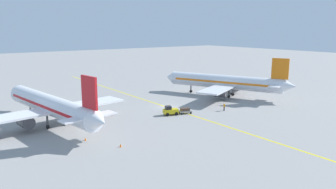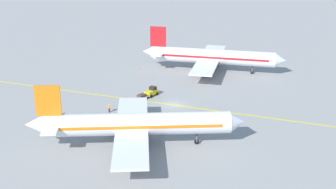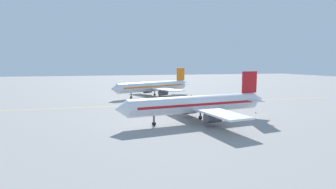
{
  "view_description": "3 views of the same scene",
  "coord_description": "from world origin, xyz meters",
  "px_view_note": "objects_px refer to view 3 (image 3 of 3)",
  "views": [
    {
      "loc": [
        -42.38,
        -58.86,
        17.53
      ],
      "look_at": [
        -2.5,
        -4.16,
        3.86
      ],
      "focal_mm": 35.0,
      "sensor_mm": 36.0,
      "label": 1
    },
    {
      "loc": [
        82.49,
        30.26,
        33.58
      ],
      "look_at": [
        3.73,
        0.17,
        3.51
      ],
      "focal_mm": 50.0,
      "sensor_mm": 36.0,
      "label": 2
    },
    {
      "loc": [
        -77.1,
        21.13,
        12.41
      ],
      "look_at": [
        -3.85,
        1.37,
        3.39
      ],
      "focal_mm": 28.0,
      "sensor_mm": 36.0,
      "label": 3
    }
  ],
  "objects_px": {
    "airplane_at_gate": "(198,104)",
    "traffic_cone_mid_apron": "(256,112)",
    "baggage_tug_white": "(192,102)",
    "baggage_cart_trailing": "(191,101)",
    "airplane_adjacent_stand": "(154,87)",
    "ground_crew_worker": "(191,97)",
    "traffic_cone_near_nose": "(241,116)"
  },
  "relations": [
    {
      "from": "airplane_at_gate",
      "to": "traffic_cone_mid_apron",
      "type": "distance_m",
      "value": 18.38
    },
    {
      "from": "baggage_cart_trailing",
      "to": "ground_crew_worker",
      "type": "relative_size",
      "value": 1.72
    },
    {
      "from": "airplane_at_gate",
      "to": "baggage_tug_white",
      "type": "height_order",
      "value": "airplane_at_gate"
    },
    {
      "from": "airplane_adjacent_stand",
      "to": "traffic_cone_near_nose",
      "type": "bearing_deg",
      "value": -165.11
    },
    {
      "from": "baggage_tug_white",
      "to": "baggage_cart_trailing",
      "type": "relative_size",
      "value": 1.14
    },
    {
      "from": "airplane_adjacent_stand",
      "to": "ground_crew_worker",
      "type": "distance_m",
      "value": 16.1
    },
    {
      "from": "airplane_adjacent_stand",
      "to": "airplane_at_gate",
      "type": "bearing_deg",
      "value": -179.93
    },
    {
      "from": "airplane_at_gate",
      "to": "baggage_cart_trailing",
      "type": "distance_m",
      "value": 26.43
    },
    {
      "from": "airplane_at_gate",
      "to": "traffic_cone_near_nose",
      "type": "height_order",
      "value": "airplane_at_gate"
    },
    {
      "from": "airplane_at_gate",
      "to": "airplane_adjacent_stand",
      "type": "height_order",
      "value": "same"
    },
    {
      "from": "ground_crew_worker",
      "to": "baggage_tug_white",
      "type": "bearing_deg",
      "value": 161.04
    },
    {
      "from": "baggage_tug_white",
      "to": "baggage_cart_trailing",
      "type": "bearing_deg",
      "value": -16.38
    },
    {
      "from": "baggage_tug_white",
      "to": "traffic_cone_near_nose",
      "type": "height_order",
      "value": "baggage_tug_white"
    },
    {
      "from": "traffic_cone_mid_apron",
      "to": "traffic_cone_near_nose",
      "type": "bearing_deg",
      "value": 118.23
    },
    {
      "from": "traffic_cone_near_nose",
      "to": "airplane_adjacent_stand",
      "type": "bearing_deg",
      "value": 14.89
    },
    {
      "from": "airplane_adjacent_stand",
      "to": "baggage_tug_white",
      "type": "bearing_deg",
      "value": -163.39
    },
    {
      "from": "traffic_cone_near_nose",
      "to": "traffic_cone_mid_apron",
      "type": "bearing_deg",
      "value": -61.77
    },
    {
      "from": "traffic_cone_mid_apron",
      "to": "baggage_tug_white",
      "type": "bearing_deg",
      "value": 31.65
    },
    {
      "from": "airplane_at_gate",
      "to": "baggage_tug_white",
      "type": "xyz_separation_m",
      "value": [
        21.92,
        -6.85,
        -2.81
      ]
    },
    {
      "from": "airplane_adjacent_stand",
      "to": "baggage_cart_trailing",
      "type": "distance_m",
      "value": 21.66
    },
    {
      "from": "baggage_tug_white",
      "to": "traffic_cone_near_nose",
      "type": "bearing_deg",
      "value": -167.1
    },
    {
      "from": "traffic_cone_near_nose",
      "to": "traffic_cone_mid_apron",
      "type": "height_order",
      "value": "same"
    },
    {
      "from": "airplane_adjacent_stand",
      "to": "baggage_tug_white",
      "type": "height_order",
      "value": "airplane_adjacent_stand"
    },
    {
      "from": "baggage_cart_trailing",
      "to": "traffic_cone_mid_apron",
      "type": "distance_m",
      "value": 22.47
    },
    {
      "from": "airplane_at_gate",
      "to": "airplane_adjacent_stand",
      "type": "xyz_separation_m",
      "value": [
        45.06,
        0.05,
        0.0
      ]
    },
    {
      "from": "airplane_adjacent_stand",
      "to": "traffic_cone_near_nose",
      "type": "relative_size",
      "value": 61.18
    },
    {
      "from": "baggage_tug_white",
      "to": "airplane_adjacent_stand",
      "type": "bearing_deg",
      "value": 16.61
    },
    {
      "from": "airplane_adjacent_stand",
      "to": "ground_crew_worker",
      "type": "bearing_deg",
      "value": -136.61
    },
    {
      "from": "airplane_at_gate",
      "to": "airplane_adjacent_stand",
      "type": "relative_size",
      "value": 1.06
    },
    {
      "from": "airplane_at_gate",
      "to": "baggage_tug_white",
      "type": "relative_size",
      "value": 10.76
    },
    {
      "from": "baggage_cart_trailing",
      "to": "traffic_cone_mid_apron",
      "type": "relative_size",
      "value": 5.25
    },
    {
      "from": "airplane_at_gate",
      "to": "traffic_cone_mid_apron",
      "type": "height_order",
      "value": "airplane_at_gate"
    }
  ]
}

